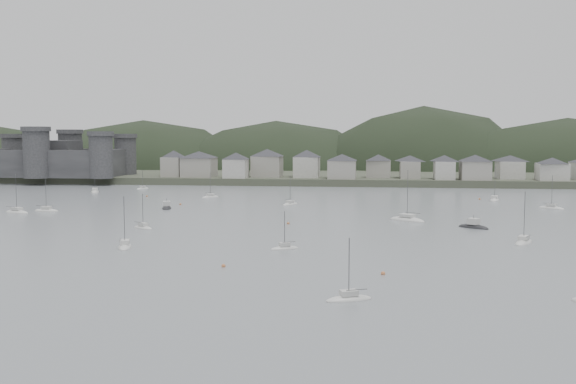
# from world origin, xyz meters

# --- Properties ---
(ground) EXTENTS (900.00, 900.00, 0.00)m
(ground) POSITION_xyz_m (0.00, 0.00, 0.00)
(ground) COLOR slate
(ground) RESTS_ON ground
(far_shore_land) EXTENTS (900.00, 250.00, 3.00)m
(far_shore_land) POSITION_xyz_m (0.00, 295.00, 1.50)
(far_shore_land) COLOR #383D2D
(far_shore_land) RESTS_ON ground
(forested_ridge) EXTENTS (851.55, 103.94, 102.57)m
(forested_ridge) POSITION_xyz_m (4.83, 269.40, -11.28)
(forested_ridge) COLOR black
(forested_ridge) RESTS_ON ground
(castle) EXTENTS (66.00, 43.00, 20.00)m
(castle) POSITION_xyz_m (-120.00, 179.80, 10.96)
(castle) COLOR #303032
(castle) RESTS_ON far_shore_land
(waterfront_town) EXTENTS (451.48, 28.46, 12.92)m
(waterfront_town) POSITION_xyz_m (50.59, 183.34, 8.66)
(waterfront_town) COLOR #99968B
(waterfront_town) RESTS_ON far_shore_land
(sailboat_lead) EXTENTS (5.90, 8.43, 11.10)m
(sailboat_lead) POSITION_xyz_m (52.84, 32.41, 0.18)
(sailboat_lead) COLOR silver
(sailboat_lead) RESTS_ON ground
(moored_fleet) EXTENTS (198.20, 176.69, 13.75)m
(moored_fleet) POSITION_xyz_m (-17.08, 65.19, 0.18)
(moored_fleet) COLOR silver
(moored_fleet) RESTS_ON ground
(motor_launch_near) EXTENTS (7.75, 7.09, 3.86)m
(motor_launch_near) POSITION_xyz_m (46.19, 53.43, 0.29)
(motor_launch_near) COLOR black
(motor_launch_near) RESTS_ON ground
(motor_launch_far) EXTENTS (4.47, 7.71, 3.75)m
(motor_launch_far) POSITION_xyz_m (-36.86, 83.20, 0.30)
(motor_launch_far) COLOR black
(motor_launch_far) RESTS_ON ground
(mooring_buoys) EXTENTS (114.28, 124.40, 0.70)m
(mooring_buoys) POSITION_xyz_m (-1.14, 65.15, 0.15)
(mooring_buoys) COLOR #BB6D3E
(mooring_buoys) RESTS_ON ground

